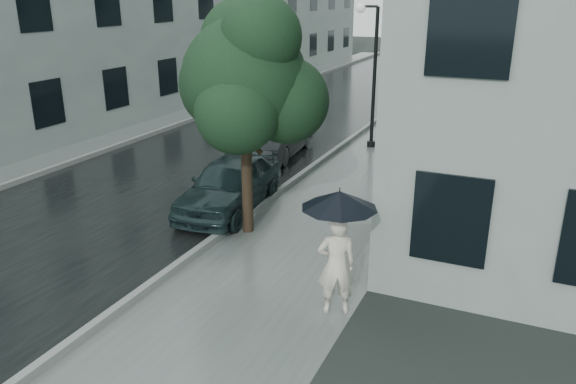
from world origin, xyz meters
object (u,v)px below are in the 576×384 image
at_px(street_tree, 247,78).
at_px(car_near, 230,184).
at_px(pedestrian, 336,265).
at_px(car_far, 277,136).
at_px(lamp_post, 370,67).

xyz_separation_m(street_tree, car_near, (-1.01, 0.90, -2.71)).
distance_m(street_tree, car_near, 3.03).
height_order(pedestrian, car_near, pedestrian).
height_order(street_tree, car_far, street_tree).
height_order(lamp_post, car_far, lamp_post).
height_order(street_tree, lamp_post, street_tree).
bearing_deg(street_tree, lamp_post, 87.65).
bearing_deg(pedestrian, lamp_post, -101.17).
bearing_deg(lamp_post, car_far, -145.92).
relative_size(street_tree, car_near, 1.31).
xyz_separation_m(pedestrian, lamp_post, (-2.56, 10.50, 1.85)).
relative_size(car_near, car_far, 0.96).
xyz_separation_m(street_tree, car_far, (-2.00, 5.69, -2.71)).
xyz_separation_m(lamp_post, car_near, (-1.34, -7.11, -2.05)).
bearing_deg(lamp_post, car_near, -111.49).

